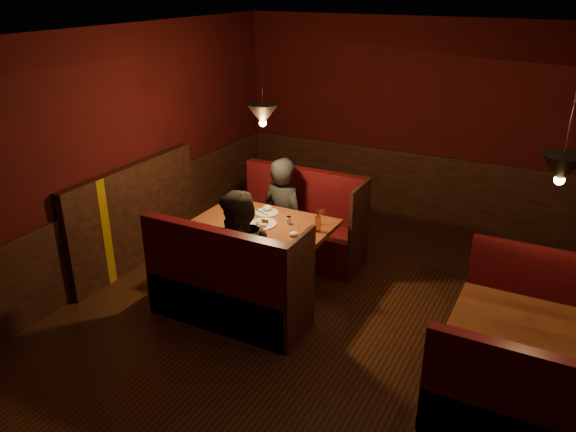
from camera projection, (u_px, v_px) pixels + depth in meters
The scene contains 9 objects.
room at pixel (318, 240), 5.39m from camera, with size 6.02×7.02×2.92m.
main_table at pixel (266, 237), 6.42m from camera, with size 1.54×0.93×1.08m.
main_bench_far at pixel (301, 230), 7.23m from camera, with size 1.69×0.60×1.15m.
main_bench_near at pixel (226, 292), 5.81m from camera, with size 1.69×0.60×1.15m.
second_table at pixel (528, 338), 4.81m from camera, with size 1.25×0.80×0.70m.
second_bench_far at pixel (536, 317), 5.49m from camera, with size 1.38×0.52×0.99m.
second_bench_near at pixel (516, 413), 4.27m from camera, with size 1.38×0.52×0.99m.
diner_a at pixel (284, 198), 6.91m from camera, with size 0.63×0.42×1.74m, color black.
diner_b at pixel (241, 240), 5.80m from camera, with size 0.84×0.66×1.73m, color black.
Camera 1 is at (1.73, -4.40, 3.37)m, focal length 35.00 mm.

